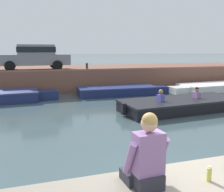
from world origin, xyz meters
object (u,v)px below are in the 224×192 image
Objects in this scene: motorboat_passing at (186,104)px; mooring_bollard_mid at (87,66)px; boat_moored_central_navy at (121,91)px; person_seated_left at (146,159)px; car_left_inner_grey at (34,56)px; bottle_drink at (209,174)px; boat_moored_east_white at (215,87)px.

mooring_bollard_mid is at bearing 117.07° from motorboat_passing.
motorboat_passing is (1.45, -4.43, 0.01)m from boat_moored_central_navy.
motorboat_passing is 14.65× the size of mooring_bollard_mid.
motorboat_passing is at bearing 52.60° from person_seated_left.
car_left_inner_grey reaches higher than bottle_drink.
boat_moored_central_navy is 26.51× the size of bottle_drink.
person_seated_left reaches higher than boat_moored_east_white.
bottle_drink is (-2.69, -11.07, 0.71)m from boat_moored_central_navy.
person_seated_left is at bearing 171.46° from bottle_drink.
boat_moored_central_navy is at bearing -44.40° from mooring_bollard_mid.
car_left_inner_grey is at bearing 148.97° from boat_moored_central_navy.
bottle_drink is (-9.14, -10.84, 0.73)m from boat_moored_east_white.
person_seated_left reaches higher than bottle_drink.
boat_moored_central_navy is at bearing 108.05° from motorboat_passing.
mooring_bollard_mid is at bearing -21.71° from car_left_inner_grey.
boat_moored_east_white is at bearing 49.88° from bottle_drink.
person_seated_left is at bearing -107.89° from boat_moored_central_navy.
boat_moored_east_white is (6.45, -0.23, -0.02)m from boat_moored_central_navy.
boat_moored_east_white is 11.72m from car_left_inner_grey.
person_seated_left is (-1.89, -12.56, -0.38)m from mooring_bollard_mid.
mooring_bollard_mid is at bearing 85.30° from bottle_drink.
mooring_bollard_mid is 12.70m from person_seated_left.
car_left_inner_grey reaches higher than motorboat_passing.
boat_moored_central_navy is at bearing 76.36° from bottle_drink.
motorboat_passing is 9.71m from car_left_inner_grey.
boat_moored_central_navy is at bearing 72.11° from person_seated_left.
person_seated_left is at bearing -132.97° from boat_moored_east_white.
car_left_inner_grey is at bearing 158.29° from mooring_bollard_mid.
motorboat_passing is at bearing -139.96° from boat_moored_east_white.
car_left_inner_grey is 9.86× the size of mooring_bollard_mid.
bottle_drink is at bearing -121.91° from motorboat_passing.
mooring_bollard_mid is (-8.09, 1.84, 1.39)m from boat_moored_east_white.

